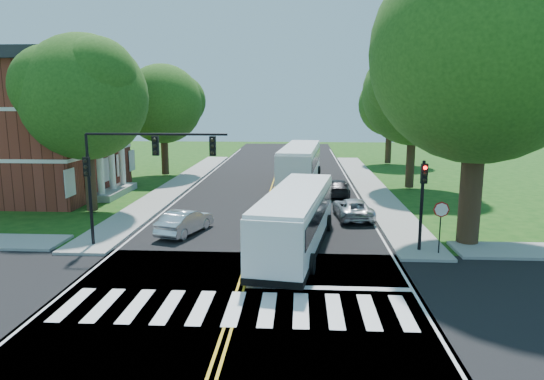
# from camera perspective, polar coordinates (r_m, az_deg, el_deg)

# --- Properties ---
(ground) EXTENTS (140.00, 140.00, 0.00)m
(ground) POSITION_cam_1_polar(r_m,az_deg,el_deg) (18.45, -4.25, -13.09)
(ground) COLOR #134210
(ground) RESTS_ON ground
(road) EXTENTS (14.00, 96.00, 0.01)m
(road) POSITION_cam_1_polar(r_m,az_deg,el_deg) (35.60, -0.45, -1.41)
(road) COLOR black
(road) RESTS_ON ground
(cross_road) EXTENTS (60.00, 12.00, 0.01)m
(cross_road) POSITION_cam_1_polar(r_m,az_deg,el_deg) (18.45, -4.25, -13.07)
(cross_road) COLOR black
(cross_road) RESTS_ON ground
(center_line) EXTENTS (0.36, 70.00, 0.01)m
(center_line) POSITION_cam_1_polar(r_m,az_deg,el_deg) (39.51, -0.06, -0.20)
(center_line) COLOR gold
(center_line) RESTS_ON road
(edge_line_w) EXTENTS (0.12, 70.00, 0.01)m
(edge_line_w) POSITION_cam_1_polar(r_m,az_deg,el_deg) (40.48, -9.71, -0.09)
(edge_line_w) COLOR silver
(edge_line_w) RESTS_ON road
(edge_line_e) EXTENTS (0.12, 70.00, 0.01)m
(edge_line_e) POSITION_cam_1_polar(r_m,az_deg,el_deg) (39.70, 9.78, -0.31)
(edge_line_e) COLOR silver
(edge_line_e) RESTS_ON road
(crosswalk) EXTENTS (12.60, 3.00, 0.01)m
(crosswalk) POSITION_cam_1_polar(r_m,az_deg,el_deg) (17.99, -4.47, -13.67)
(crosswalk) COLOR silver
(crosswalk) RESTS_ON road
(stop_bar) EXTENTS (6.60, 0.40, 0.01)m
(stop_bar) POSITION_cam_1_polar(r_m,az_deg,el_deg) (19.81, 6.67, -11.37)
(stop_bar) COLOR silver
(stop_bar) RESTS_ON road
(sidewalk_nw) EXTENTS (2.60, 40.00, 0.15)m
(sidewalk_nw) POSITION_cam_1_polar(r_m,az_deg,el_deg) (43.69, -10.75, 0.73)
(sidewalk_nw) COLOR gray
(sidewalk_nw) RESTS_ON ground
(sidewalk_ne) EXTENTS (2.60, 40.00, 0.15)m
(sidewalk_ne) POSITION_cam_1_polar(r_m,az_deg,el_deg) (42.80, 11.34, 0.51)
(sidewalk_ne) COLOR gray
(sidewalk_ne) RESTS_ON ground
(tree_ne_big) EXTENTS (10.80, 10.80, 14.91)m
(tree_ne_big) POSITION_cam_1_polar(r_m,az_deg,el_deg) (26.32, 23.40, 14.58)
(tree_ne_big) COLOR black
(tree_ne_big) RESTS_ON ground
(tree_west_near) EXTENTS (8.00, 8.00, 11.40)m
(tree_west_near) POSITION_cam_1_polar(r_m,az_deg,el_deg) (33.71, -21.18, 10.09)
(tree_west_near) COLOR black
(tree_west_near) RESTS_ON ground
(tree_west_far) EXTENTS (7.60, 7.60, 10.67)m
(tree_west_far) POSITION_cam_1_polar(r_m,az_deg,el_deg) (48.61, -12.73, 9.84)
(tree_west_far) COLOR black
(tree_west_far) RESTS_ON ground
(tree_east_mid) EXTENTS (8.40, 8.40, 11.93)m
(tree_east_mid) POSITION_cam_1_polar(r_m,az_deg,el_deg) (41.77, 16.36, 10.78)
(tree_east_mid) COLOR black
(tree_east_mid) RESTS_ON ground
(tree_east_far) EXTENTS (7.20, 7.20, 10.34)m
(tree_east_far) POSITION_cam_1_polar(r_m,az_deg,el_deg) (57.66, 13.73, 9.74)
(tree_east_far) COLOR black
(tree_east_far) RESTS_ON ground
(signal_nw) EXTENTS (7.15, 0.46, 5.66)m
(signal_nw) POSITION_cam_1_polar(r_m,az_deg,el_deg) (24.76, -15.97, 3.16)
(signal_nw) COLOR black
(signal_nw) RESTS_ON ground
(signal_ne) EXTENTS (0.30, 0.46, 4.40)m
(signal_ne) POSITION_cam_1_polar(r_m,az_deg,el_deg) (24.33, 17.29, -0.41)
(signal_ne) COLOR black
(signal_ne) RESTS_ON ground
(stop_sign) EXTENTS (0.76, 0.08, 2.53)m
(stop_sign) POSITION_cam_1_polar(r_m,az_deg,el_deg) (24.29, 19.26, -2.79)
(stop_sign) COLOR black
(stop_sign) RESTS_ON ground
(bus_lead) EXTENTS (4.25, 11.78, 2.98)m
(bus_lead) POSITION_cam_1_polar(r_m,az_deg,el_deg) (24.20, 2.82, -3.33)
(bus_lead) COLOR white
(bus_lead) RESTS_ON road
(bus_follow) EXTENTS (4.00, 13.29, 3.39)m
(bus_follow) POSITION_cam_1_polar(r_m,az_deg,el_deg) (43.12, 3.34, 3.09)
(bus_follow) COLOR white
(bus_follow) RESTS_ON road
(hatchback) EXTENTS (2.63, 4.39, 1.37)m
(hatchback) POSITION_cam_1_polar(r_m,az_deg,el_deg) (27.54, -10.20, -3.68)
(hatchback) COLOR silver
(hatchback) RESTS_ON road
(suv) EXTENTS (2.45, 4.72, 1.27)m
(suv) POSITION_cam_1_polar(r_m,az_deg,el_deg) (31.01, 9.49, -2.15)
(suv) COLOR silver
(suv) RESTS_ON road
(dark_sedan) EXTENTS (1.88, 4.35, 1.25)m
(dark_sedan) POSITION_cam_1_polar(r_m,az_deg,el_deg) (38.12, 7.78, 0.25)
(dark_sedan) COLOR black
(dark_sedan) RESTS_ON road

